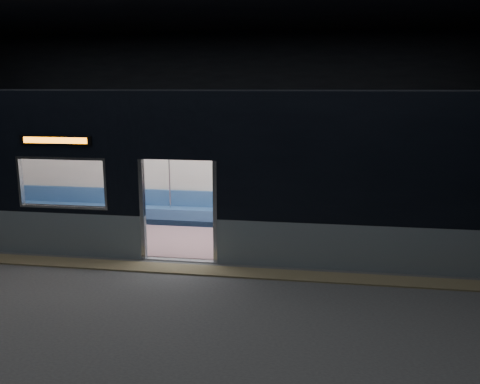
# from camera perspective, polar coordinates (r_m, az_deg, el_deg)

# --- Properties ---
(station_floor) EXTENTS (24.00, 14.00, 0.01)m
(station_floor) POSITION_cam_1_polar(r_m,az_deg,el_deg) (9.41, -8.50, -9.79)
(station_floor) COLOR #47494C
(station_floor) RESTS_ON ground
(station_envelope) EXTENTS (24.00, 14.00, 5.00)m
(station_envelope) POSITION_cam_1_polar(r_m,az_deg,el_deg) (8.75, -9.26, 13.13)
(station_envelope) COLOR black
(station_envelope) RESTS_ON station_floor
(tactile_strip) EXTENTS (22.80, 0.50, 0.03)m
(tactile_strip) POSITION_cam_1_polar(r_m,az_deg,el_deg) (9.90, -7.55, -8.53)
(tactile_strip) COLOR #8C7F59
(tactile_strip) RESTS_ON station_floor
(metro_car) EXTENTS (18.00, 3.04, 3.35)m
(metro_car) POSITION_cam_1_polar(r_m,az_deg,el_deg) (11.31, -4.98, 3.70)
(metro_car) COLOR gray
(metro_car) RESTS_ON station_floor
(passenger) EXTENTS (0.42, 0.68, 1.33)m
(passenger) POSITION_cam_1_polar(r_m,az_deg,el_deg) (12.30, 0.26, -0.61)
(passenger) COLOR black
(passenger) RESTS_ON metro_car
(handbag) EXTENTS (0.32, 0.30, 0.13)m
(handbag) POSITION_cam_1_polar(r_m,az_deg,el_deg) (12.13, 0.03, -1.36)
(handbag) COLOR black
(handbag) RESTS_ON passenger
(transit_map) EXTENTS (0.95, 0.03, 0.61)m
(transit_map) POSITION_cam_1_polar(r_m,az_deg,el_deg) (12.56, 19.38, 2.10)
(transit_map) COLOR white
(transit_map) RESTS_ON metro_car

